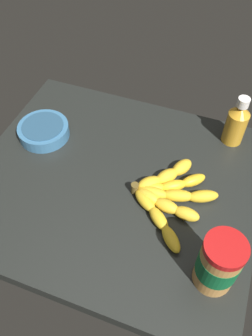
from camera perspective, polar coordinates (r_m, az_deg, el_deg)
name	(u,v)px	position (r cm, az deg, el deg)	size (l,w,h in cm)	color
ground_plane	(115,185)	(94.13, -1.85, -2.79)	(75.17, 65.44, 4.15)	black
banana_bunch	(168,195)	(88.38, 6.90, -4.35)	(22.02, 28.75, 3.59)	yellow
peanut_butter_jar	(219,263)	(74.69, 14.89, -14.85)	(8.61, 8.61, 15.06)	#BF8442
honey_bottle	(237,123)	(102.02, 17.63, 7.09)	(5.87, 5.87, 15.29)	gold
small_bowl	(44,130)	(104.74, -13.31, 5.99)	(14.68, 14.68, 3.86)	teal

